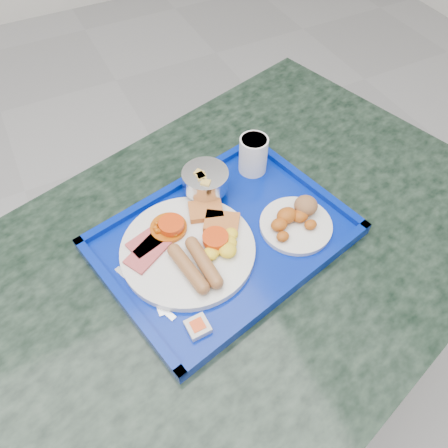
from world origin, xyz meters
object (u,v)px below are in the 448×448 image
(main_plate, at_px, (191,246))
(juice_cup, at_px, (253,154))
(table, at_px, (234,293))
(bread_plate, at_px, (296,220))
(fruit_bowl, at_px, (205,180))
(tray, at_px, (224,238))

(main_plate, height_order, juice_cup, juice_cup)
(table, xyz_separation_m, juice_cup, (0.13, 0.17, 0.26))
(table, height_order, juice_cup, juice_cup)
(table, xyz_separation_m, bread_plate, (0.13, -0.02, 0.23))
(bread_plate, relative_size, fruit_bowl, 1.51)
(bread_plate, xyz_separation_m, fruit_bowl, (-0.13, 0.16, 0.03))
(fruit_bowl, xyz_separation_m, juice_cup, (0.13, 0.02, 0.00))
(table, height_order, bread_plate, bread_plate)
(main_plate, xyz_separation_m, bread_plate, (0.22, -0.04, 0.00))
(main_plate, relative_size, bread_plate, 1.78)
(bread_plate, height_order, juice_cup, juice_cup)
(tray, bearing_deg, table, -58.26)
(table, xyz_separation_m, fruit_bowl, (0.00, 0.15, 0.26))
(tray, distance_m, juice_cup, 0.22)
(table, distance_m, juice_cup, 0.34)
(bread_plate, distance_m, fruit_bowl, 0.21)
(juice_cup, bearing_deg, table, -127.96)
(table, xyz_separation_m, main_plate, (-0.09, 0.02, 0.23))
(table, bearing_deg, tray, 121.74)
(table, relative_size, juice_cup, 15.56)
(main_plate, height_order, fruit_bowl, fruit_bowl)
(tray, xyz_separation_m, fruit_bowl, (0.02, 0.12, 0.05))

